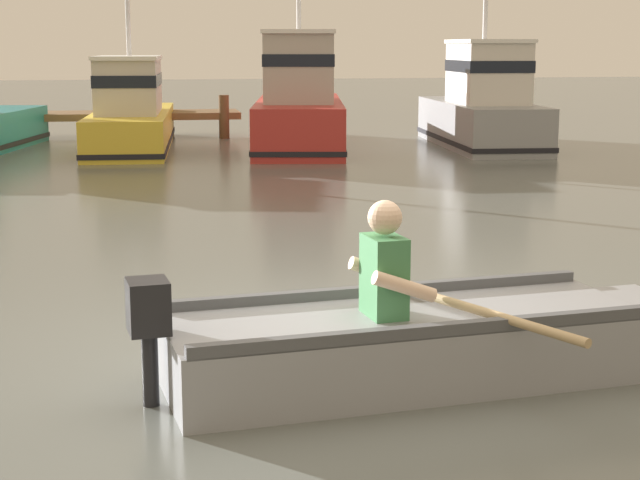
{
  "coord_description": "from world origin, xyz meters",
  "views": [
    {
      "loc": [
        -1.2,
        -6.67,
        2.14
      ],
      "look_at": [
        0.21,
        1.38,
        0.55
      ],
      "focal_mm": 56.06,
      "sensor_mm": 36.0,
      "label": 1
    }
  ],
  "objects_px": {
    "moored_boat_red": "(299,105)",
    "moored_boat_grey": "(483,108)",
    "moored_boat_yellow": "(131,115)",
    "rowboat_with_person": "(415,341)"
  },
  "relations": [
    {
      "from": "moored_boat_red",
      "to": "moored_boat_grey",
      "type": "relative_size",
      "value": 1.21
    },
    {
      "from": "moored_boat_yellow",
      "to": "moored_boat_red",
      "type": "height_order",
      "value": "moored_boat_red"
    },
    {
      "from": "moored_boat_red",
      "to": "moored_boat_yellow",
      "type": "bearing_deg",
      "value": 171.71
    },
    {
      "from": "moored_boat_yellow",
      "to": "moored_boat_red",
      "type": "bearing_deg",
      "value": -8.29
    },
    {
      "from": "moored_boat_grey",
      "to": "rowboat_with_person",
      "type": "bearing_deg",
      "value": -110.57
    },
    {
      "from": "rowboat_with_person",
      "to": "moored_boat_yellow",
      "type": "height_order",
      "value": "moored_boat_yellow"
    },
    {
      "from": "moored_boat_grey",
      "to": "moored_boat_red",
      "type": "bearing_deg",
      "value": 173.33
    },
    {
      "from": "rowboat_with_person",
      "to": "moored_boat_red",
      "type": "relative_size",
      "value": 0.57
    },
    {
      "from": "rowboat_with_person",
      "to": "moored_boat_grey",
      "type": "xyz_separation_m",
      "value": [
        5.46,
        14.55,
        0.59
      ]
    },
    {
      "from": "rowboat_with_person",
      "to": "moored_boat_grey",
      "type": "height_order",
      "value": "moored_boat_grey"
    }
  ]
}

